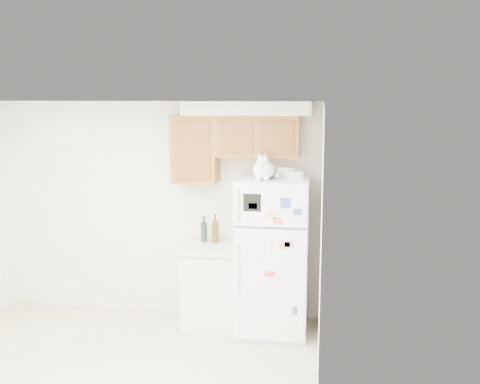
% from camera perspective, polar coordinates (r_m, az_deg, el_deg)
% --- Properties ---
extents(room_shell, '(3.84, 4.04, 2.52)m').
position_cam_1_polar(room_shell, '(4.91, -12.93, -0.84)').
color(room_shell, white).
rests_on(room_shell, ground_plane).
extents(refrigerator, '(0.76, 0.78, 1.70)m').
position_cam_1_polar(refrigerator, '(6.12, 3.34, -6.46)').
color(refrigerator, white).
rests_on(refrigerator, ground_plane).
extents(base_counter, '(0.64, 0.64, 0.92)m').
position_cam_1_polar(base_counter, '(6.40, -2.88, -9.38)').
color(base_counter, white).
rests_on(base_counter, ground_plane).
extents(cat, '(0.28, 0.41, 0.29)m').
position_cam_1_polar(cat, '(5.82, 2.40, 2.33)').
color(cat, white).
rests_on(cat, refrigerator).
extents(storage_box_back, '(0.20, 0.16, 0.10)m').
position_cam_1_polar(storage_box_back, '(6.07, 4.61, 2.06)').
color(storage_box_back, white).
rests_on(storage_box_back, refrigerator).
extents(storage_box_front, '(0.18, 0.16, 0.09)m').
position_cam_1_polar(storage_box_front, '(5.82, 5.55, 1.68)').
color(storage_box_front, white).
rests_on(storage_box_front, refrigerator).
extents(bottle_green, '(0.07, 0.07, 0.31)m').
position_cam_1_polar(bottle_green, '(6.38, -3.69, -3.73)').
color(bottle_green, '#19381E').
rests_on(bottle_green, base_counter).
extents(bottle_amber, '(0.08, 0.08, 0.33)m').
position_cam_1_polar(bottle_amber, '(6.35, -2.54, -3.69)').
color(bottle_amber, '#593814').
rests_on(bottle_amber, base_counter).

